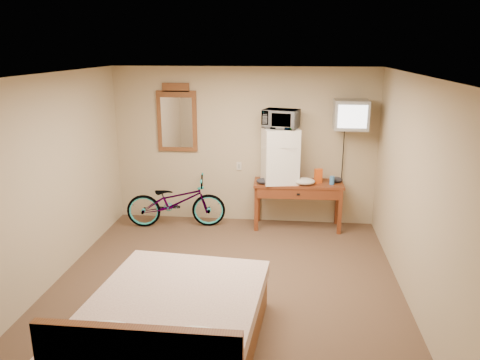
# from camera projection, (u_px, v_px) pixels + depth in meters

# --- Properties ---
(room) EXTENTS (4.60, 4.64, 2.50)m
(room) POSITION_uv_depth(u_px,v_px,m) (224.00, 187.00, 5.31)
(room) COLOR #503B28
(room) RESTS_ON ground
(desk) EXTENTS (1.39, 0.57, 0.75)m
(desk) POSITION_uv_depth(u_px,v_px,m) (298.00, 190.00, 7.30)
(desk) COLOR brown
(desk) RESTS_ON floor
(mini_fridge) EXTENTS (0.62, 0.60, 0.85)m
(mini_fridge) POSITION_uv_depth(u_px,v_px,m) (280.00, 155.00, 7.21)
(mini_fridge) COLOR white
(mini_fridge) RESTS_ON desk
(microwave) EXTENTS (0.59, 0.48, 0.28)m
(microwave) POSITION_uv_depth(u_px,v_px,m) (281.00, 119.00, 7.06)
(microwave) COLOR white
(microwave) RESTS_ON mini_fridge
(snack_bag) EXTENTS (0.13, 0.10, 0.22)m
(snack_bag) POSITION_uv_depth(u_px,v_px,m) (318.00, 176.00, 7.23)
(snack_bag) COLOR #D24C12
(snack_bag) RESTS_ON desk
(blue_cup) EXTENTS (0.07, 0.07, 0.13)m
(blue_cup) POSITION_uv_depth(u_px,v_px,m) (332.00, 180.00, 7.17)
(blue_cup) COLOR #3879C1
(blue_cup) RESTS_ON desk
(cloth_cream) EXTENTS (0.33, 0.26, 0.10)m
(cloth_cream) POSITION_uv_depth(u_px,v_px,m) (304.00, 181.00, 7.16)
(cloth_cream) COLOR beige
(cloth_cream) RESTS_ON desk
(cloth_dark_a) EXTENTS (0.24, 0.18, 0.09)m
(cloth_dark_a) POSITION_uv_depth(u_px,v_px,m) (264.00, 181.00, 7.20)
(cloth_dark_a) COLOR black
(cloth_dark_a) RESTS_ON desk
(cloth_dark_b) EXTENTS (0.19, 0.15, 0.08)m
(cloth_dark_b) POSITION_uv_depth(u_px,v_px,m) (337.00, 180.00, 7.29)
(cloth_dark_b) COLOR black
(cloth_dark_b) RESTS_ON desk
(crt_television) EXTENTS (0.50, 0.59, 0.43)m
(crt_television) POSITION_uv_depth(u_px,v_px,m) (351.00, 115.00, 6.92)
(crt_television) COLOR black
(crt_television) RESTS_ON room
(wall_mirror) EXTENTS (0.64, 0.04, 1.09)m
(wall_mirror) POSITION_uv_depth(u_px,v_px,m) (177.00, 119.00, 7.47)
(wall_mirror) COLOR brown
(wall_mirror) RESTS_ON room
(bicycle) EXTENTS (1.63, 0.76, 0.82)m
(bicycle) POSITION_uv_depth(u_px,v_px,m) (176.00, 202.00, 7.44)
(bicycle) COLOR black
(bicycle) RESTS_ON floor
(bed) EXTENTS (1.73, 2.20, 0.90)m
(bed) POSITION_uv_depth(u_px,v_px,m) (170.00, 329.00, 4.29)
(bed) COLOR brown
(bed) RESTS_ON floor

